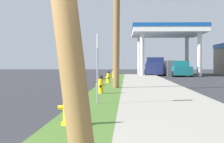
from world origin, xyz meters
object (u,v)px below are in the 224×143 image
Objects in this scene: street_sign_post at (97,54)px; fire_hydrant_third at (108,78)px; fire_hydrant_nearest at (68,109)px; utility_pole_midground at (117,4)px; car_white_by_far_pump at (170,68)px; fire_hydrant_second at (101,85)px; car_teal_by_near_pump at (179,69)px; truck_navy_at_forecourt at (155,67)px; fire_hydrant_fourth at (114,74)px.

fire_hydrant_third is at bearing 91.08° from street_sign_post.
fire_hydrant_nearest is at bearing -93.71° from street_sign_post.
car_white_by_far_pump is at bearing 78.85° from utility_pole_midground.
fire_hydrant_second is 5.53m from utility_pole_midground.
fire_hydrant_nearest is at bearing -101.30° from car_teal_by_near_pump.
fire_hydrant_nearest is 0.13× the size of truck_navy_at_forecourt.
street_sign_post is at bearing -99.49° from car_white_by_far_pump.
fire_hydrant_fourth is 0.16× the size of car_white_by_far_pump.
car_white_by_far_pump is (0.27, 10.50, 0.00)m from car_teal_by_near_pump.
fire_hydrant_third is 1.00× the size of fire_hydrant_fourth.
fire_hydrant_nearest is 1.00× the size of fire_hydrant_third.
truck_navy_at_forecourt reaches higher than fire_hydrant_fourth.
fire_hydrant_nearest is 8.21m from fire_hydrant_second.
street_sign_post is (-0.40, -7.86, -2.71)m from utility_pole_midground.
fire_hydrant_fourth is 13.86m from utility_pole_midground.
car_teal_by_near_pump reaches higher than fire_hydrant_second.
fire_hydrant_second is 27.57m from truck_navy_at_forecourt.
truck_navy_at_forecourt is at bearing 81.17° from utility_pole_midground.
car_white_by_far_pump is at bearing 71.54° from truck_navy_at_forecourt.
fire_hydrant_fourth is 18.44m from car_white_by_far_pump.
street_sign_post is at bearing -92.89° from utility_pole_midground.
car_teal_by_near_pump reaches higher than fire_hydrant_nearest.
car_white_by_far_pump is at bearing 75.53° from fire_hydrant_third.
car_teal_by_near_pump is (6.38, 15.27, 0.28)m from fire_hydrant_third.
fire_hydrant_third is 0.16× the size of car_white_by_far_pump.
fire_hydrant_third is 16.55m from car_teal_by_near_pump.
fire_hydrant_second is 0.13× the size of truck_navy_at_forecourt.
car_teal_by_near_pump is at bearing 77.58° from street_sign_post.
fire_hydrant_third is 0.13× the size of truck_navy_at_forecourt.
truck_navy_at_forecourt is at bearing 67.36° from fire_hydrant_fourth.
utility_pole_midground is 8.33m from street_sign_post.
fire_hydrant_nearest and fire_hydrant_third have the same top height.
fire_hydrant_second is 35.02m from car_white_by_far_pump.
fire_hydrant_second is at bearing -104.77° from car_teal_by_near_pump.
fire_hydrant_third is 0.35× the size of street_sign_post.
fire_hydrant_nearest and fire_hydrant_second have the same top height.
utility_pole_midground is at bearing -82.37° from fire_hydrant_third.
car_white_by_far_pump is (6.59, 17.22, 0.28)m from fire_hydrant_fourth.
car_teal_by_near_pump is 1.00× the size of car_white_by_far_pump.
street_sign_post is at bearing -88.92° from fire_hydrant_third.
utility_pole_midground reaches higher than street_sign_post.
utility_pole_midground is (0.67, 12.09, 3.90)m from fire_hydrant_nearest.
fire_hydrant_second is 1.00× the size of fire_hydrant_fourth.
fire_hydrant_third is 26.61m from car_white_by_far_pump.
fire_hydrant_third and fire_hydrant_fourth have the same top height.
utility_pole_midground is (0.64, -4.74, 3.90)m from fire_hydrant_third.
fire_hydrant_fourth is 0.13× the size of truck_navy_at_forecourt.
utility_pole_midground is at bearing -87.54° from fire_hydrant_fourth.
car_teal_by_near_pump is at bearing 73.99° from utility_pole_midground.
car_white_by_far_pump is (6.41, 38.37, -0.91)m from street_sign_post.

